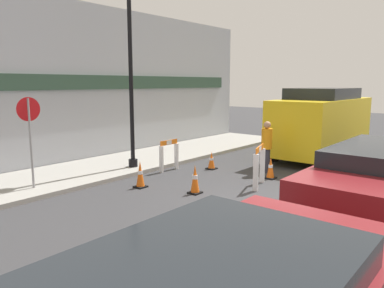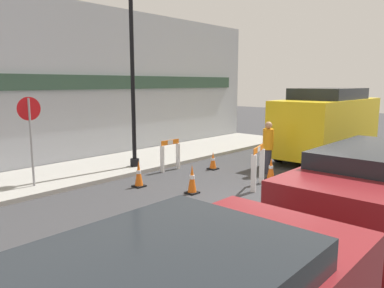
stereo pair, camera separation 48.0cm
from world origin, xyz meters
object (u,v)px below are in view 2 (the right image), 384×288
object	(u,v)px
person_worker	(268,146)
streetlamp_post	(132,43)
parked_car_1	(378,192)
work_van	(327,121)
stop_sign	(30,127)

from	to	relation	value
person_worker	streetlamp_post	bearing A→B (deg)	-28.60
streetlamp_post	parked_car_1	xyz separation A→B (m)	(-0.94, -7.55, -3.01)
work_van	parked_car_1	bearing A→B (deg)	-151.40
parked_car_1	work_van	world-z (taller)	work_van
streetlamp_post	work_van	world-z (taller)	streetlamp_post
stop_sign	parked_car_1	size ratio (longest dim) A/B	0.51
person_worker	parked_car_1	size ratio (longest dim) A/B	0.35
person_worker	work_van	xyz separation A→B (m)	(3.45, -0.40, 0.53)
streetlamp_post	stop_sign	world-z (taller)	streetlamp_post
parked_car_1	person_worker	bearing A→B (deg)	50.65
stop_sign	person_worker	world-z (taller)	stop_sign
person_worker	stop_sign	bearing A→B (deg)	-5.84
streetlamp_post	stop_sign	xyz separation A→B (m)	(-3.27, 0.11, -2.31)
streetlamp_post	work_van	bearing A→B (deg)	-33.09
parked_car_1	work_van	bearing A→B (deg)	28.60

